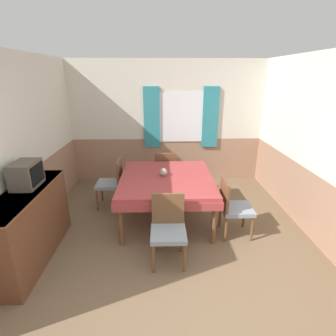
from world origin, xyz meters
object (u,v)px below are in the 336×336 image
(sideboard, at_px, (29,226))
(dining_table, at_px, (166,183))
(chair_right_near, at_px, (233,206))
(tv, at_px, (26,174))
(chair_left_far, at_px, (113,181))
(chair_head_window, at_px, (165,170))
(chair_head_near, at_px, (168,227))
(vase, at_px, (164,172))

(sideboard, bearing_deg, dining_table, 28.69)
(chair_right_near, bearing_deg, tv, -83.98)
(dining_table, height_order, chair_left_far, chair_left_far)
(dining_table, height_order, chair_head_window, chair_head_window)
(chair_left_far, distance_m, chair_head_near, 1.80)
(dining_table, height_order, chair_head_near, chair_head_near)
(chair_head_window, xyz_separation_m, tv, (-1.78, -1.81, 0.63))
(chair_head_window, relative_size, tv, 2.13)
(chair_head_near, height_order, tv, tv)
(chair_right_near, xyz_separation_m, chair_head_near, (-0.96, -0.54, 0.00))
(chair_left_far, xyz_separation_m, chair_head_near, (0.96, -1.53, 0.00))
(chair_head_window, height_order, vase, chair_head_window)
(chair_left_far, xyz_separation_m, chair_right_near, (1.92, -0.99, 0.00))
(chair_left_far, height_order, chair_head_window, same)
(sideboard, bearing_deg, chair_head_near, -2.11)
(sideboard, distance_m, vase, 2.03)
(dining_table, height_order, sideboard, sideboard)
(chair_left_far, relative_size, chair_right_near, 1.00)
(tv, height_order, vase, tv)
(chair_head_near, height_order, sideboard, sideboard)
(chair_head_window, height_order, chair_head_near, same)
(chair_right_near, distance_m, chair_head_window, 1.80)
(vase, bearing_deg, chair_left_far, 154.20)
(chair_left_far, bearing_deg, chair_head_window, -60.76)
(chair_head_window, height_order, sideboard, sideboard)
(chair_left_far, relative_size, vase, 7.05)
(chair_right_near, xyz_separation_m, sideboard, (-2.73, -0.47, 0.01))
(dining_table, height_order, tv, tv)
(chair_head_window, distance_m, tv, 2.62)
(dining_table, bearing_deg, sideboard, -151.31)
(dining_table, xyz_separation_m, tv, (-1.78, -0.78, 0.46))
(chair_left_far, height_order, sideboard, sideboard)
(tv, bearing_deg, chair_head_near, -7.96)
(dining_table, xyz_separation_m, chair_head_near, (0.00, -1.03, -0.17))
(chair_left_far, bearing_deg, chair_head_near, -147.82)
(sideboard, relative_size, vase, 12.75)
(chair_head_near, distance_m, vase, 1.13)
(chair_head_near, distance_m, tv, 1.90)
(dining_table, distance_m, chair_head_near, 1.05)
(chair_head_window, bearing_deg, dining_table, -90.00)
(dining_table, bearing_deg, chair_right_near, -27.24)
(chair_head_window, xyz_separation_m, chair_head_near, (0.00, -2.06, 0.00))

